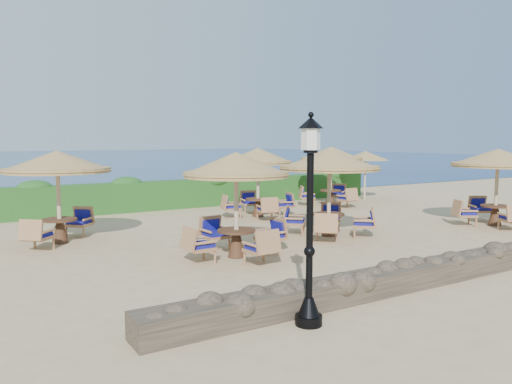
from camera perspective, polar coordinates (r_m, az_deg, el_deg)
The scene contains 12 objects.
ground at distance 16.37m, azimuth 4.98°, elevation -4.43°, with size 120.00×120.00×0.00m, color tan.
sea at distance 83.57m, azimuth -24.76°, elevation 3.42°, with size 160.00×160.00×0.00m, color navy.
hedge at distance 22.44m, azimuth -5.94°, elevation -0.07°, with size 18.00×0.90×1.20m, color #1A4A17.
stone_wall at distance 12.02m, azimuth 22.91°, elevation -7.65°, with size 15.00×0.65×0.44m, color brown.
lamp_post at distance 7.91m, azimuth 6.15°, elevation -4.28°, with size 0.44×0.44×3.31m.
extra_parasol at distance 25.13m, azimuth 12.39°, elevation 4.06°, with size 2.30×2.30×2.41m.
cafe_set_0 at distance 12.43m, azimuth -2.27°, elevation 0.59°, with size 2.84×2.84×2.65m.
cafe_set_1 at distance 15.37m, azimuth 8.38°, elevation 1.95°, with size 3.08×3.08×2.65m.
cafe_set_2 at distance 18.98m, azimuth 25.86°, elevation 2.17°, with size 3.08×3.08×2.65m.
cafe_set_3 at distance 15.21m, azimuth -21.73°, elevation 2.11°, with size 2.97×2.97×2.65m.
cafe_set_4 at distance 19.09m, azimuth 0.23°, elevation 2.45°, with size 2.89×2.89×2.65m.
cafe_set_5 at distance 22.62m, azimuth 8.57°, elevation 3.27°, with size 2.79×2.80×2.65m.
Camera 1 is at (-9.54, -12.97, 2.96)m, focal length 35.00 mm.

